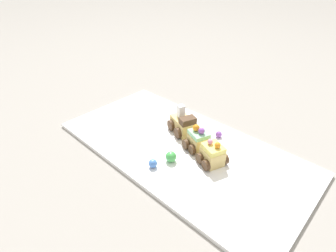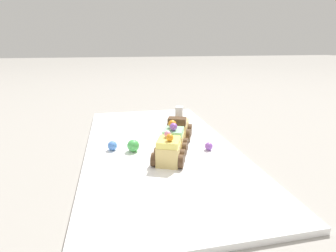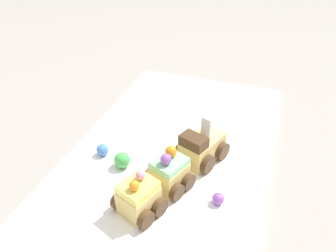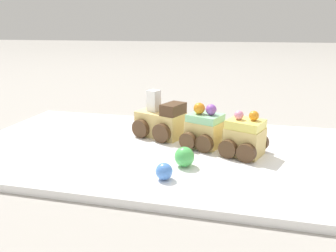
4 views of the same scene
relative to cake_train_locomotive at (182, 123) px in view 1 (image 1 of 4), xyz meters
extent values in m
plane|color=gray|center=(-0.05, 0.06, -0.04)|extent=(10.00, 10.00, 0.00)
cube|color=white|center=(-0.05, 0.06, -0.03)|extent=(0.75, 0.38, 0.01)
cube|color=#E5C675|center=(-0.01, 0.00, 0.00)|extent=(0.10, 0.08, 0.05)
cube|color=#4C331E|center=(-0.03, 0.01, 0.03)|extent=(0.05, 0.06, 0.02)
cone|color=#4C331E|center=(0.05, -0.02, 0.00)|extent=(0.04, 0.05, 0.05)
cube|color=white|center=(0.01, 0.00, 0.03)|extent=(0.03, 0.03, 0.02)
cube|color=white|center=(0.01, 0.00, 0.05)|extent=(0.03, 0.03, 0.02)
cylinder|color=#4C331E|center=(0.01, -0.04, -0.01)|extent=(0.04, 0.02, 0.04)
cylinder|color=#4C331E|center=(0.03, 0.02, -0.01)|extent=(0.04, 0.02, 0.04)
cylinder|color=#4C331E|center=(-0.04, -0.02, -0.01)|extent=(0.04, 0.02, 0.04)
cylinder|color=#4C331E|center=(-0.02, 0.04, -0.01)|extent=(0.04, 0.02, 0.04)
cube|color=#E5C675|center=(-0.10, 0.04, 0.00)|extent=(0.07, 0.07, 0.04)
cube|color=#93DBA3|center=(-0.10, 0.04, 0.02)|extent=(0.07, 0.06, 0.01)
sphere|color=#9956C6|center=(-0.11, 0.04, 0.04)|extent=(0.02, 0.02, 0.02)
sphere|color=orange|center=(-0.09, 0.04, 0.04)|extent=(0.03, 0.03, 0.02)
cylinder|color=#4C331E|center=(-0.09, 0.00, -0.01)|extent=(0.03, 0.02, 0.03)
cylinder|color=#4C331E|center=(-0.07, 0.06, -0.01)|extent=(0.03, 0.02, 0.03)
cylinder|color=#4C331E|center=(-0.12, 0.02, -0.01)|extent=(0.03, 0.02, 0.03)
cylinder|color=#4C331E|center=(-0.10, 0.07, -0.01)|extent=(0.03, 0.02, 0.03)
cube|color=#E5C675|center=(-0.16, 0.06, 0.00)|extent=(0.07, 0.07, 0.04)
cube|color=#EFE066|center=(-0.16, 0.06, 0.02)|extent=(0.07, 0.06, 0.01)
sphere|color=orange|center=(-0.18, 0.06, 0.04)|extent=(0.02, 0.02, 0.02)
sphere|color=pink|center=(-0.15, 0.07, 0.04)|extent=(0.02, 0.02, 0.02)
cylinder|color=#4C331E|center=(-0.16, 0.03, -0.01)|extent=(0.03, 0.02, 0.03)
cylinder|color=#4C331E|center=(-0.14, 0.09, -0.01)|extent=(0.03, 0.02, 0.03)
cylinder|color=#4C331E|center=(-0.19, 0.04, -0.01)|extent=(0.03, 0.02, 0.03)
cylinder|color=#4C331E|center=(-0.17, 0.10, -0.01)|extent=(0.03, 0.02, 0.03)
sphere|color=#4CBC56|center=(-0.08, 0.14, -0.01)|extent=(0.03, 0.03, 0.03)
sphere|color=#9956C6|center=(-0.11, -0.05, -0.02)|extent=(0.02, 0.02, 0.02)
sphere|color=#4C84E0|center=(-0.06, 0.19, -0.02)|extent=(0.02, 0.02, 0.02)
camera|label=1|loc=(-0.46, 0.55, 0.45)|focal=28.00mm
camera|label=2|loc=(-0.69, 0.18, 0.23)|focal=28.00mm
camera|label=3|loc=(-0.49, -0.10, 0.39)|focal=35.00mm
camera|label=4|loc=(-0.16, 0.59, 0.17)|focal=35.00mm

